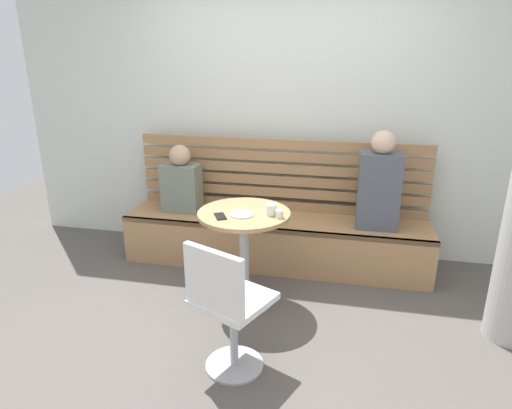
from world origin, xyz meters
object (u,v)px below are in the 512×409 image
object	(u,v)px
person_adult	(379,185)
phone_on_table	(220,216)
booth_bench	(275,241)
cup_glass_short	(271,209)
person_child_left	(181,182)
white_chair	(227,305)
cafe_table	(244,240)
plate_small	(242,214)
cup_espresso_small	(279,214)

from	to	relation	value
person_adult	phone_on_table	world-z (taller)	person_adult
person_adult	phone_on_table	bearing A→B (deg)	-144.32
booth_bench	cup_glass_short	size ratio (longest dim) A/B	33.75
cup_glass_short	phone_on_table	distance (m)	0.37
cup_glass_short	person_adult	bearing A→B (deg)	41.53
booth_bench	person_child_left	bearing A→B (deg)	177.79
booth_bench	white_chair	xyz separation A→B (m)	(-0.02, -1.50, 0.24)
cafe_table	cup_glass_short	world-z (taller)	cup_glass_short
booth_bench	cup_glass_short	distance (m)	0.90
person_child_left	cup_glass_short	distance (m)	1.22
plate_small	person_child_left	bearing A→B (deg)	134.06
cup_glass_short	phone_on_table	size ratio (longest dim) A/B	0.57
cafe_table	cup_glass_short	xyz separation A→B (m)	(0.20, -0.01, 0.26)
cup_glass_short	plate_small	world-z (taller)	cup_glass_short
cup_espresso_small	phone_on_table	world-z (taller)	cup_espresso_small
booth_bench	person_child_left	size ratio (longest dim) A/B	4.36
white_chair	cup_espresso_small	bearing A→B (deg)	76.54
cup_espresso_small	phone_on_table	size ratio (longest dim) A/B	0.40
person_adult	cup_espresso_small	world-z (taller)	person_adult
cafe_table	cup_espresso_small	world-z (taller)	cup_espresso_small
person_adult	plate_small	distance (m)	1.23
cafe_table	plate_small	xyz separation A→B (m)	(-0.00, -0.07, 0.23)
cup_espresso_small	person_adult	bearing A→B (deg)	45.94
white_chair	phone_on_table	distance (m)	0.77
cup_espresso_small	cup_glass_short	bearing A→B (deg)	145.41
cafe_table	person_adult	bearing A→B (deg)	34.44
white_chair	cup_glass_short	xyz separation A→B (m)	(0.11, 0.79, 0.32)
phone_on_table	plate_small	bearing A→B (deg)	-2.86
booth_bench	person_adult	size ratio (longest dim) A/B	3.30
cafe_table	person_adult	world-z (taller)	person_adult
booth_bench	cafe_table	world-z (taller)	cafe_table
person_child_left	booth_bench	bearing A→B (deg)	-2.21
booth_bench	person_adult	xyz separation A→B (m)	(0.87, -0.02, 0.59)
booth_bench	cup_espresso_small	xyz separation A→B (m)	(0.16, -0.75, 0.55)
person_adult	cup_glass_short	distance (m)	1.04
booth_bench	cup_glass_short	world-z (taller)	cup_glass_short
phone_on_table	person_child_left	bearing A→B (deg)	98.06
plate_small	phone_on_table	size ratio (longest dim) A/B	1.21
booth_bench	person_adult	world-z (taller)	person_adult
booth_bench	person_adult	bearing A→B (deg)	-1.25
cup_espresso_small	cup_glass_short	xyz separation A→B (m)	(-0.07, 0.05, 0.01)
white_chair	phone_on_table	world-z (taller)	white_chair
cafe_table	plate_small	size ratio (longest dim) A/B	4.35
white_chair	cup_espresso_small	distance (m)	0.83
cup_glass_short	phone_on_table	bearing A→B (deg)	-161.12
person_child_left	cup_espresso_small	bearing A→B (deg)	-37.13
white_chair	person_child_left	world-z (taller)	person_child_left
booth_bench	phone_on_table	bearing A→B (deg)	-107.18
person_adult	cup_espresso_small	bearing A→B (deg)	-134.06
booth_bench	cafe_table	bearing A→B (deg)	-99.40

